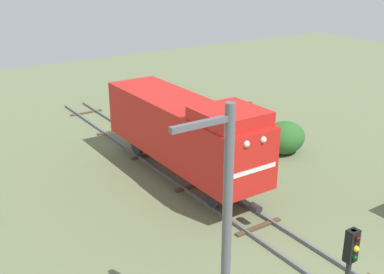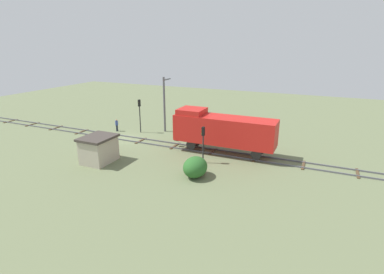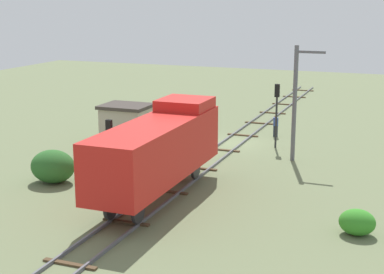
{
  "view_description": "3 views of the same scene",
  "coord_description": "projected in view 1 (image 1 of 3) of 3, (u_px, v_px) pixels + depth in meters",
  "views": [
    {
      "loc": [
        -12.32,
        -6.1,
        10.95
      ],
      "look_at": [
        -0.22,
        12.02,
        2.71
      ],
      "focal_mm": 45.0,
      "sensor_mm": 36.0,
      "label": 1
    },
    {
      "loc": [
        29.84,
        22.76,
        11.77
      ],
      "look_at": [
        -0.06,
        9.41,
        1.41
      ],
      "focal_mm": 28.0,
      "sensor_mm": 36.0,
      "label": 2
    },
    {
      "loc": [
        -12.33,
        39.93,
        10.34
      ],
      "look_at": [
        -0.76,
        10.26,
        2.77
      ],
      "focal_mm": 55.0,
      "sensor_mm": 36.0,
      "label": 3
    }
  ],
  "objects": [
    {
      "name": "locomotive",
      "position": [
        184.0,
        129.0,
        24.22
      ],
      "size": [
        2.9,
        11.6,
        4.6
      ],
      "color": "red",
      "rests_on": "railway_track"
    },
    {
      "name": "bush_near",
      "position": [
        284.0,
        138.0,
        28.16
      ],
      "size": [
        2.62,
        2.15,
        1.91
      ],
      "primitive_type": "ellipsoid",
      "color": "#2A5F26",
      "rests_on": "ground"
    },
    {
      "name": "traffic_signal_mid",
      "position": [
        248.0,
        123.0,
        25.31
      ],
      "size": [
        0.32,
        0.34,
        3.81
      ],
      "color": "#262628",
      "rests_on": "ground"
    },
    {
      "name": "catenary_mast",
      "position": [
        225.0,
        223.0,
        13.4
      ],
      "size": [
        1.94,
        0.28,
        7.45
      ],
      "color": "#595960",
      "rests_on": "ground"
    }
  ]
}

